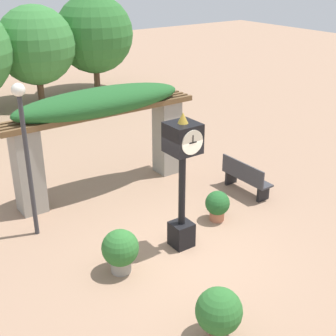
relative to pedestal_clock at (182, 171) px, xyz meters
name	(u,v)px	position (x,y,z in m)	size (l,w,h in m)	color
ground_plane	(186,250)	(-0.04, -0.21, -1.78)	(60.00, 60.00, 0.00)	#9E7A60
pedestal_clock	(182,171)	(0.00, 0.00, 0.00)	(0.61, 0.66, 3.01)	black
pergola	(101,117)	(-0.04, 3.38, 0.26)	(5.29, 1.21, 2.79)	gray
potted_plant_near_left	(219,312)	(-1.14, -2.52, -1.26)	(0.77, 0.77, 0.92)	brown
potted_plant_near_right	(120,250)	(-1.54, -0.06, -1.27)	(0.74, 0.74, 0.92)	gray
potted_plant_far_left	(217,205)	(1.34, 0.37, -1.37)	(0.58, 0.58, 0.75)	#B26B4C
park_bench	(245,177)	(2.90, 1.05, -1.35)	(0.42, 1.52, 0.89)	#38383D
lamp_post	(25,139)	(-2.39, 2.27, 0.51)	(0.28, 0.28, 3.47)	#333338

